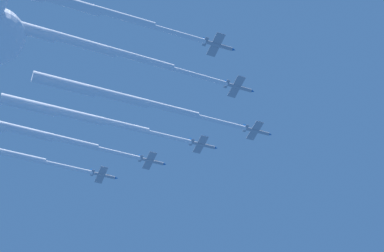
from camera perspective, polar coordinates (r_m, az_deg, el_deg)
jet_lead at (r=219.89m, az=-6.20°, el=2.40°), size 75.65×30.74×3.94m
jet_port_inner at (r=230.25m, az=-9.46°, el=0.88°), size 69.89×29.03×3.94m
jet_starboard_inner at (r=208.31m, az=-9.17°, el=6.65°), size 80.36×30.93×4.09m
jet_port_mid at (r=239.39m, az=-13.34°, el=-0.42°), size 70.48×27.79×4.09m
jet_starboard_mid at (r=197.81m, az=-10.12°, el=9.79°), size 70.93×28.78×3.98m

